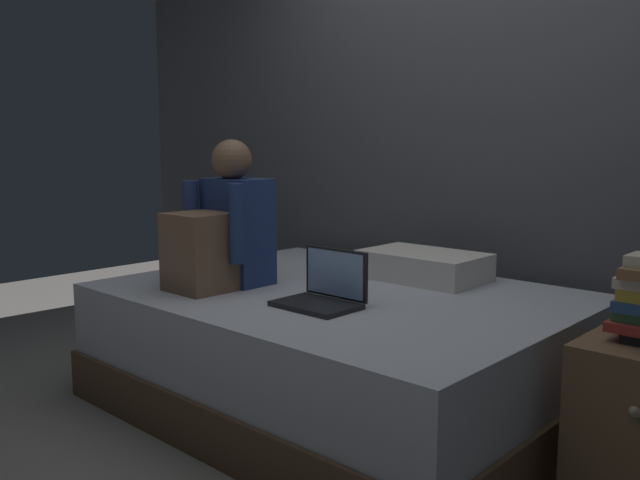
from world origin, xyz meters
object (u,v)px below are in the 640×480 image
at_px(bed, 339,349).
at_px(laptop, 325,292).
at_px(person_sitting, 223,231).
at_px(pillow, 424,266).

distance_m(bed, laptop, 0.43).
bearing_deg(bed, person_sitting, -146.84).
height_order(bed, person_sitting, person_sitting).
bearing_deg(pillow, bed, -106.91).
bearing_deg(bed, laptop, -60.63).
xyz_separation_m(person_sitting, laptop, (0.58, 0.04, -0.20)).
xyz_separation_m(bed, laptop, (0.14, -0.25, 0.32)).
height_order(laptop, pillow, laptop).
bearing_deg(person_sitting, pillow, 51.96).
height_order(bed, pillow, pillow).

